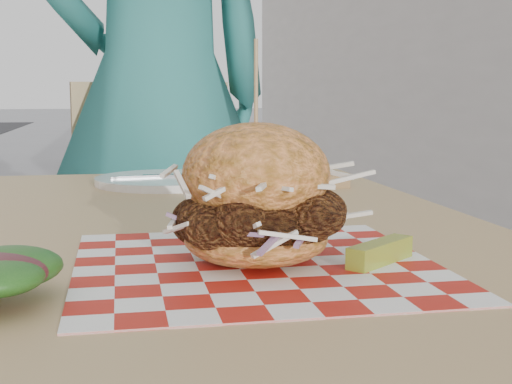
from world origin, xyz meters
TOP-DOWN VIEW (x-y plane):
  - diner at (0.16, 1.18)m, footprint 0.77×0.62m
  - patio_table at (0.14, 0.25)m, footprint 0.80×1.20m
  - patio_chair at (0.13, 1.15)m, footprint 0.48×0.48m
  - paper_liner at (0.19, -0.01)m, footprint 0.36×0.36m
  - sandwich at (0.19, -0.01)m, footprint 0.20×0.20m
  - pickle_spear at (0.31, -0.03)m, footprint 0.09×0.08m
  - place_setting at (0.14, 0.66)m, footprint 0.27×0.27m
  - kraft_tray at (0.39, 0.59)m, footprint 0.15×0.12m

SIDE VIEW (x-z plane):
  - patio_chair at x=0.13m, z-range 0.08..1.03m
  - patio_table at x=0.14m, z-range 0.30..1.05m
  - paper_liner at x=0.19m, z-range 0.75..0.75m
  - place_setting at x=0.14m, z-range 0.75..0.77m
  - pickle_spear at x=0.31m, z-range 0.75..0.77m
  - kraft_tray at x=0.39m, z-range 0.74..0.80m
  - sandwich at x=0.19m, z-range 0.70..0.93m
  - diner at x=0.16m, z-range 0.00..1.85m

